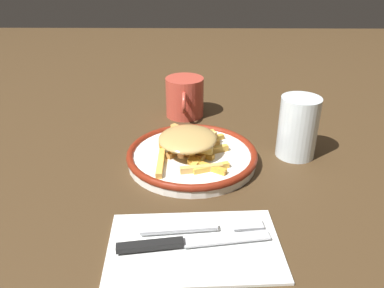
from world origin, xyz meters
The scene contains 8 objects.
ground_plane centered at (0.00, 0.00, 0.00)m, with size 2.60×2.60×0.00m, color #412E19.
plate centered at (0.00, 0.00, 0.01)m, with size 0.25×0.25×0.03m.
fries_heap centered at (0.00, 0.00, 0.04)m, with size 0.18×0.14×0.04m.
napkin centered at (0.23, 0.01, 0.00)m, with size 0.14×0.24×0.01m, color white.
fork centered at (0.20, 0.02, 0.01)m, with size 0.04×0.18×0.01m.
knife centered at (0.24, -0.01, 0.01)m, with size 0.05×0.21×0.01m.
water_glass centered at (-0.03, 0.20, 0.06)m, with size 0.07×0.07×0.12m, color silver.
coffee_mug centered at (-0.23, -0.02, 0.05)m, with size 0.12×0.09×0.09m.
Camera 1 is at (0.64, 0.01, 0.37)m, focal length 36.25 mm.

